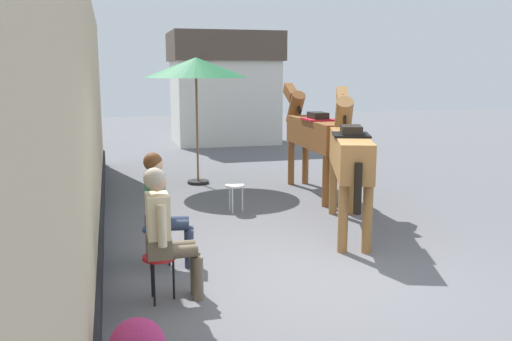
% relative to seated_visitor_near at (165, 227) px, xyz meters
% --- Properties ---
extents(ground_plane, '(40.00, 40.00, 0.00)m').
position_rel_seated_visitor_near_xyz_m(ground_plane, '(1.72, 3.18, -0.78)').
color(ground_plane, slate).
extents(pub_facade_wall, '(0.34, 14.00, 3.40)m').
position_rel_seated_visitor_near_xyz_m(pub_facade_wall, '(-0.83, 1.68, 0.76)').
color(pub_facade_wall, '#CCB793').
rests_on(pub_facade_wall, ground_plane).
extents(distant_cottage, '(3.40, 2.60, 3.50)m').
position_rel_seated_visitor_near_xyz_m(distant_cottage, '(3.12, 12.16, 1.02)').
color(distant_cottage, silver).
rests_on(distant_cottage, ground_plane).
extents(seated_visitor_near, '(0.61, 0.49, 1.39)m').
position_rel_seated_visitor_near_xyz_m(seated_visitor_near, '(0.00, 0.00, 0.00)').
color(seated_visitor_near, red).
rests_on(seated_visitor_near, ground_plane).
extents(seated_visitor_far, '(0.61, 0.48, 1.39)m').
position_rel_seated_visitor_near_xyz_m(seated_visitor_far, '(0.06, 1.01, 0.00)').
color(seated_visitor_far, '#194C99').
rests_on(seated_visitor_far, ground_plane).
extents(saddled_horse_near, '(1.24, 2.88, 2.06)m').
position_rel_seated_visitor_near_xyz_m(saddled_horse_near, '(2.86, 1.92, 0.38)').
color(saddled_horse_near, '#9E6B38').
rests_on(saddled_horse_near, ground_plane).
extents(saddled_horse_far, '(0.51, 3.00, 2.06)m').
position_rel_seated_visitor_near_xyz_m(saddled_horse_far, '(3.23, 4.36, 0.38)').
color(saddled_horse_far, brown).
rests_on(saddled_horse_far, ground_plane).
extents(cafe_parasol, '(2.10, 2.10, 2.58)m').
position_rel_seated_visitor_near_xyz_m(cafe_parasol, '(1.24, 5.77, 1.59)').
color(cafe_parasol, black).
rests_on(cafe_parasol, ground_plane).
extents(spare_stool_white, '(0.32, 0.32, 0.46)m').
position_rel_seated_visitor_near_xyz_m(spare_stool_white, '(1.47, 3.31, -0.38)').
color(spare_stool_white, white).
rests_on(spare_stool_white, ground_plane).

